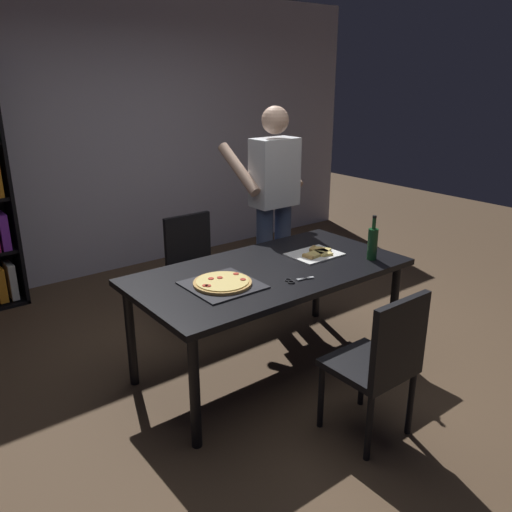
{
  "coord_description": "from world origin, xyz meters",
  "views": [
    {
      "loc": [
        -2.07,
        -2.5,
        1.98
      ],
      "look_at": [
        0.0,
        0.15,
        0.8
      ],
      "focal_mm": 36.36,
      "sensor_mm": 36.0,
      "label": 1
    }
  ],
  "objects_px": {
    "chair_far_side": "(195,263)",
    "wine_bottle": "(373,243)",
    "pepperoni_pizza_on_tray": "(222,283)",
    "person_serving_pizza": "(273,199)",
    "dining_table": "(270,278)",
    "kitchen_scissors": "(295,280)",
    "chair_near_camera": "(381,359)"
  },
  "relations": [
    {
      "from": "pepperoni_pizza_on_tray",
      "to": "kitchen_scissors",
      "type": "xyz_separation_m",
      "value": [
        0.41,
        -0.22,
        -0.01
      ]
    },
    {
      "from": "chair_far_side",
      "to": "person_serving_pizza",
      "type": "xyz_separation_m",
      "value": [
        0.64,
        -0.22,
        0.49
      ]
    },
    {
      "from": "person_serving_pizza",
      "to": "dining_table",
      "type": "bearing_deg",
      "value": -130.85
    },
    {
      "from": "pepperoni_pizza_on_tray",
      "to": "wine_bottle",
      "type": "height_order",
      "value": "wine_bottle"
    },
    {
      "from": "pepperoni_pizza_on_tray",
      "to": "wine_bottle",
      "type": "relative_size",
      "value": 1.33
    },
    {
      "from": "pepperoni_pizza_on_tray",
      "to": "wine_bottle",
      "type": "distance_m",
      "value": 1.14
    },
    {
      "from": "chair_near_camera",
      "to": "person_serving_pizza",
      "type": "bearing_deg",
      "value": 69.36
    },
    {
      "from": "wine_bottle",
      "to": "pepperoni_pizza_on_tray",
      "type": "bearing_deg",
      "value": 167.8
    },
    {
      "from": "pepperoni_pizza_on_tray",
      "to": "kitchen_scissors",
      "type": "relative_size",
      "value": 2.12
    },
    {
      "from": "kitchen_scissors",
      "to": "person_serving_pizza",
      "type": "bearing_deg",
      "value": 57.12
    },
    {
      "from": "chair_near_camera",
      "to": "pepperoni_pizza_on_tray",
      "type": "height_order",
      "value": "chair_near_camera"
    },
    {
      "from": "chair_far_side",
      "to": "dining_table",
      "type": "bearing_deg",
      "value": -90.0
    },
    {
      "from": "person_serving_pizza",
      "to": "wine_bottle",
      "type": "relative_size",
      "value": 5.54
    },
    {
      "from": "chair_near_camera",
      "to": "chair_far_side",
      "type": "distance_m",
      "value": 1.93
    },
    {
      "from": "chair_near_camera",
      "to": "person_serving_pizza",
      "type": "xyz_separation_m",
      "value": [
        0.64,
        1.71,
        0.49
      ]
    },
    {
      "from": "kitchen_scissors",
      "to": "chair_far_side",
      "type": "bearing_deg",
      "value": 89.57
    },
    {
      "from": "chair_near_camera",
      "to": "kitchen_scissors",
      "type": "distance_m",
      "value": 0.74
    },
    {
      "from": "dining_table",
      "to": "pepperoni_pizza_on_tray",
      "type": "distance_m",
      "value": 0.43
    },
    {
      "from": "chair_near_camera",
      "to": "pepperoni_pizza_on_tray",
      "type": "bearing_deg",
      "value": 114.42
    },
    {
      "from": "chair_far_side",
      "to": "pepperoni_pizza_on_tray",
      "type": "bearing_deg",
      "value": -112.33
    },
    {
      "from": "pepperoni_pizza_on_tray",
      "to": "person_serving_pizza",
      "type": "bearing_deg",
      "value": 36.8
    },
    {
      "from": "pepperoni_pizza_on_tray",
      "to": "kitchen_scissors",
      "type": "height_order",
      "value": "pepperoni_pizza_on_tray"
    },
    {
      "from": "dining_table",
      "to": "kitchen_scissors",
      "type": "xyz_separation_m",
      "value": [
        -0.01,
        -0.27,
        0.07
      ]
    },
    {
      "from": "chair_near_camera",
      "to": "pepperoni_pizza_on_tray",
      "type": "xyz_separation_m",
      "value": [
        -0.42,
        0.92,
        0.25
      ]
    },
    {
      "from": "chair_far_side",
      "to": "wine_bottle",
      "type": "xyz_separation_m",
      "value": [
        0.69,
        -1.25,
        0.36
      ]
    },
    {
      "from": "person_serving_pizza",
      "to": "kitchen_scissors",
      "type": "bearing_deg",
      "value": -122.88
    },
    {
      "from": "dining_table",
      "to": "kitchen_scissors",
      "type": "relative_size",
      "value": 9.37
    },
    {
      "from": "chair_near_camera",
      "to": "wine_bottle",
      "type": "relative_size",
      "value": 2.85
    },
    {
      "from": "pepperoni_pizza_on_tray",
      "to": "dining_table",
      "type": "bearing_deg",
      "value": 6.61
    },
    {
      "from": "wine_bottle",
      "to": "dining_table",
      "type": "bearing_deg",
      "value": 157.42
    },
    {
      "from": "dining_table",
      "to": "person_serving_pizza",
      "type": "bearing_deg",
      "value": 49.15
    },
    {
      "from": "chair_far_side",
      "to": "kitchen_scissors",
      "type": "xyz_separation_m",
      "value": [
        -0.01,
        -1.23,
        0.24
      ]
    }
  ]
}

